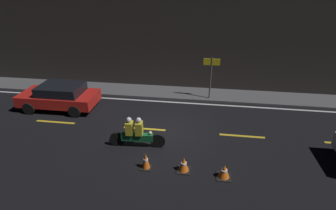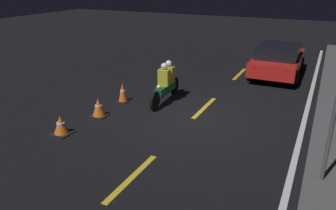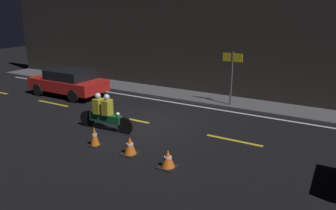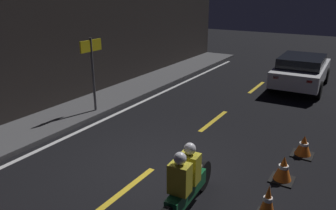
{
  "view_description": "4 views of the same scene",
  "coord_description": "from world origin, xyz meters",
  "px_view_note": "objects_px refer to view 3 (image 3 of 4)",
  "views": [
    {
      "loc": [
        1.59,
        -10.33,
        6.49
      ],
      "look_at": [
        0.1,
        0.18,
        1.24
      ],
      "focal_mm": 28.0,
      "sensor_mm": 36.0,
      "label": 1
    },
    {
      "loc": [
        8.52,
        3.32,
        4.0
      ],
      "look_at": [
        1.05,
        -0.33,
        0.76
      ],
      "focal_mm": 35.0,
      "sensor_mm": 36.0,
      "label": 2
    },
    {
      "loc": [
        6.82,
        -10.13,
        4.36
      ],
      "look_at": [
        0.66,
        0.35,
        0.76
      ],
      "focal_mm": 35.0,
      "sensor_mm": 36.0,
      "label": 3
    },
    {
      "loc": [
        -5.52,
        -3.81,
        3.91
      ],
      "look_at": [
        1.55,
        0.52,
        1.02
      ],
      "focal_mm": 35.0,
      "sensor_mm": 36.0,
      "label": 4
    }
  ],
  "objects_px": {
    "traffic_cone_near": "(95,136)",
    "shop_sign": "(232,68)",
    "taxi_red": "(69,82)",
    "traffic_cone_far": "(168,159)",
    "motorcycle": "(104,113)",
    "traffic_cone_mid": "(130,146)"
  },
  "relations": [
    {
      "from": "traffic_cone_far",
      "to": "taxi_red",
      "type": "bearing_deg",
      "value": 152.87
    },
    {
      "from": "traffic_cone_mid",
      "to": "traffic_cone_near",
      "type": "bearing_deg",
      "value": -178.1
    },
    {
      "from": "traffic_cone_near",
      "to": "traffic_cone_far",
      "type": "relative_size",
      "value": 1.23
    },
    {
      "from": "taxi_red",
      "to": "traffic_cone_far",
      "type": "distance_m",
      "value": 9.55
    },
    {
      "from": "traffic_cone_near",
      "to": "shop_sign",
      "type": "relative_size",
      "value": 0.28
    },
    {
      "from": "traffic_cone_far",
      "to": "shop_sign",
      "type": "distance_m",
      "value": 6.7
    },
    {
      "from": "traffic_cone_mid",
      "to": "shop_sign",
      "type": "height_order",
      "value": "shop_sign"
    },
    {
      "from": "motorcycle",
      "to": "traffic_cone_far",
      "type": "xyz_separation_m",
      "value": [
        3.57,
        -1.42,
        -0.38
      ]
    },
    {
      "from": "traffic_cone_far",
      "to": "shop_sign",
      "type": "height_order",
      "value": "shop_sign"
    },
    {
      "from": "taxi_red",
      "to": "traffic_cone_near",
      "type": "height_order",
      "value": "taxi_red"
    },
    {
      "from": "motorcycle",
      "to": "traffic_cone_mid",
      "type": "height_order",
      "value": "motorcycle"
    },
    {
      "from": "traffic_cone_mid",
      "to": "motorcycle",
      "type": "bearing_deg",
      "value": 149.24
    },
    {
      "from": "traffic_cone_near",
      "to": "motorcycle",
      "type": "bearing_deg",
      "value": 118.55
    },
    {
      "from": "traffic_cone_far",
      "to": "traffic_cone_near",
      "type": "bearing_deg",
      "value": 177.74
    },
    {
      "from": "taxi_red",
      "to": "motorcycle",
      "type": "xyz_separation_m",
      "value": [
        4.91,
        -2.93,
        -0.09
      ]
    },
    {
      "from": "traffic_cone_mid",
      "to": "shop_sign",
      "type": "relative_size",
      "value": 0.24
    },
    {
      "from": "traffic_cone_far",
      "to": "shop_sign",
      "type": "xyz_separation_m",
      "value": [
        -0.53,
        6.5,
        1.56
      ]
    },
    {
      "from": "traffic_cone_near",
      "to": "taxi_red",
      "type": "bearing_deg",
      "value": 143.02
    },
    {
      "from": "traffic_cone_near",
      "to": "traffic_cone_far",
      "type": "distance_m",
      "value": 2.86
    },
    {
      "from": "taxi_red",
      "to": "shop_sign",
      "type": "distance_m",
      "value": 8.31
    },
    {
      "from": "traffic_cone_mid",
      "to": "traffic_cone_far",
      "type": "bearing_deg",
      "value": -6.28
    },
    {
      "from": "taxi_red",
      "to": "traffic_cone_far",
      "type": "bearing_deg",
      "value": 152.53
    }
  ]
}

